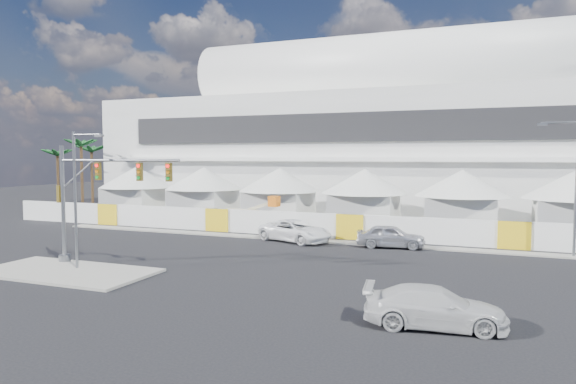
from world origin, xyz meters
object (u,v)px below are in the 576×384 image
at_px(sedan_silver, 391,236).
at_px(streetlight_median, 78,190).
at_px(pickup_curb, 295,231).
at_px(traffic_mast, 87,199).
at_px(pickup_near, 435,307).
at_px(lot_car_c, 234,216).
at_px(streetlight_curb, 573,178).
at_px(boom_lift, 238,221).

relative_size(sedan_silver, streetlight_median, 0.62).
relative_size(sedan_silver, pickup_curb, 0.81).
height_order(sedan_silver, traffic_mast, traffic_mast).
bearing_deg(pickup_near, lot_car_c, 33.10).
bearing_deg(traffic_mast, streetlight_median, -69.30).
distance_m(pickup_near, streetlight_curb, 19.24).
relative_size(pickup_curb, streetlight_median, 0.77).
bearing_deg(sedan_silver, pickup_near, -171.54).
bearing_deg(lot_car_c, traffic_mast, 179.79).
bearing_deg(boom_lift, streetlight_curb, -0.50).
height_order(sedan_silver, streetlight_curb, streetlight_curb).
relative_size(pickup_curb, traffic_mast, 0.69).
bearing_deg(lot_car_c, streetlight_curb, -106.87).
height_order(sedan_silver, pickup_curb, pickup_curb).
bearing_deg(lot_car_c, boom_lift, -150.49).
bearing_deg(sedan_silver, traffic_mast, 121.92).
distance_m(pickup_curb, boom_lift, 7.68).
relative_size(pickup_near, boom_lift, 0.84).
xyz_separation_m(sedan_silver, pickup_curb, (-7.39, -0.00, 0.00)).
xyz_separation_m(sedan_silver, streetlight_median, (-15.44, -14.08, 3.83)).
bearing_deg(sedan_silver, lot_car_c, 58.03).
bearing_deg(traffic_mast, sedan_silver, 39.03).
xyz_separation_m(lot_car_c, streetlight_median, (1.35, -21.86, 3.96)).
xyz_separation_m(pickup_curb, streetlight_median, (-8.05, -14.08, 3.83)).
height_order(pickup_curb, streetlight_median, streetlight_median).
relative_size(traffic_mast, streetlight_median, 1.11).
relative_size(pickup_curb, lot_car_c, 1.24).
height_order(streetlight_median, streetlight_curb, streetlight_curb).
bearing_deg(pickup_curb, pickup_near, -123.60).
xyz_separation_m(lot_car_c, boom_lift, (2.63, -4.17, 0.16)).
height_order(streetlight_curb, boom_lift, streetlight_curb).
bearing_deg(streetlight_median, sedan_silver, 42.35).
bearing_deg(pickup_near, pickup_curb, 27.66).
height_order(pickup_curb, lot_car_c, pickup_curb).
relative_size(streetlight_curb, boom_lift, 1.40).
height_order(pickup_curb, boom_lift, boom_lift).
relative_size(streetlight_median, boom_lift, 1.22).
bearing_deg(streetlight_median, pickup_curb, 60.23).
distance_m(pickup_near, boom_lift, 27.77).
bearing_deg(sedan_silver, pickup_curb, 82.90).
bearing_deg(streetlight_median, lot_car_c, 93.54).
relative_size(lot_car_c, streetlight_curb, 0.54).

